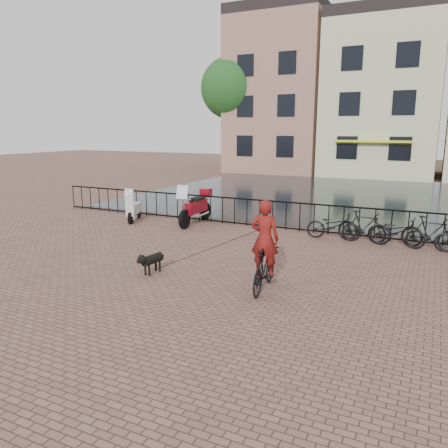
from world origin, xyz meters
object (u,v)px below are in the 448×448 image
at_px(scooter, 134,203).
at_px(motorcycle, 195,203).
at_px(cyclist, 265,251).
at_px(dog, 152,262).

bearing_deg(scooter, motorcycle, -10.24).
bearing_deg(cyclist, scooter, -38.97).
bearing_deg(dog, motorcycle, 115.89).
distance_m(dog, motorcycle, 5.80).
height_order(cyclist, scooter, cyclist).
bearing_deg(motorcycle, scooter, -170.38).
bearing_deg(cyclist, motorcycle, -53.41).
relative_size(cyclist, scooter, 1.55).
relative_size(cyclist, dog, 2.69).
distance_m(dog, scooter, 6.56).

